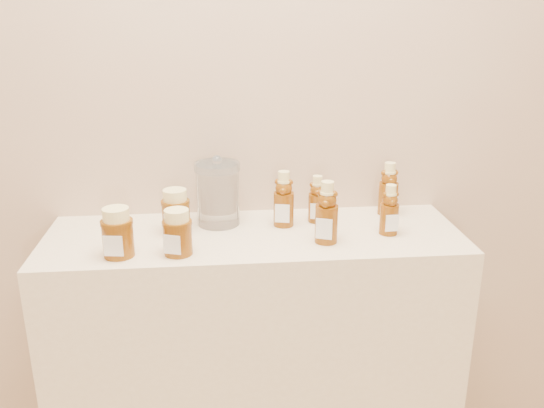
{
  "coord_description": "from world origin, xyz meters",
  "views": [
    {
      "loc": [
        -0.1,
        0.01,
        1.53
      ],
      "look_at": [
        0.05,
        1.52,
        1.0
      ],
      "focal_mm": 38.0,
      "sensor_mm": 36.0,
      "label": 1
    }
  ],
  "objects_px": {
    "bear_bottle_back_left": "(284,195)",
    "glass_canister": "(218,191)",
    "bear_bottle_front_left": "(327,208)",
    "honey_jar_left": "(117,232)",
    "display_table": "(256,367)"
  },
  "relations": [
    {
      "from": "bear_bottle_front_left",
      "to": "glass_canister",
      "type": "relative_size",
      "value": 0.96
    },
    {
      "from": "display_table",
      "to": "glass_canister",
      "type": "bearing_deg",
      "value": 137.35
    },
    {
      "from": "display_table",
      "to": "bear_bottle_front_left",
      "type": "distance_m",
      "value": 0.59
    },
    {
      "from": "honey_jar_left",
      "to": "glass_canister",
      "type": "height_order",
      "value": "glass_canister"
    },
    {
      "from": "glass_canister",
      "to": "bear_bottle_back_left",
      "type": "bearing_deg",
      "value": -9.29
    },
    {
      "from": "bear_bottle_back_left",
      "to": "bear_bottle_front_left",
      "type": "height_order",
      "value": "bear_bottle_front_left"
    },
    {
      "from": "display_table",
      "to": "honey_jar_left",
      "type": "distance_m",
      "value": 0.64
    },
    {
      "from": "bear_bottle_back_left",
      "to": "bear_bottle_front_left",
      "type": "xyz_separation_m",
      "value": [
        0.1,
        -0.14,
        0.0
      ]
    },
    {
      "from": "honey_jar_left",
      "to": "glass_canister",
      "type": "bearing_deg",
      "value": 47.69
    },
    {
      "from": "bear_bottle_back_left",
      "to": "honey_jar_left",
      "type": "bearing_deg",
      "value": -144.06
    },
    {
      "from": "display_table",
      "to": "honey_jar_left",
      "type": "height_order",
      "value": "honey_jar_left"
    },
    {
      "from": "bear_bottle_back_left",
      "to": "glass_canister",
      "type": "distance_m",
      "value": 0.2
    },
    {
      "from": "glass_canister",
      "to": "display_table",
      "type": "bearing_deg",
      "value": -42.65
    },
    {
      "from": "display_table",
      "to": "bear_bottle_back_left",
      "type": "height_order",
      "value": "bear_bottle_back_left"
    },
    {
      "from": "bear_bottle_back_left",
      "to": "glass_canister",
      "type": "height_order",
      "value": "glass_canister"
    }
  ]
}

